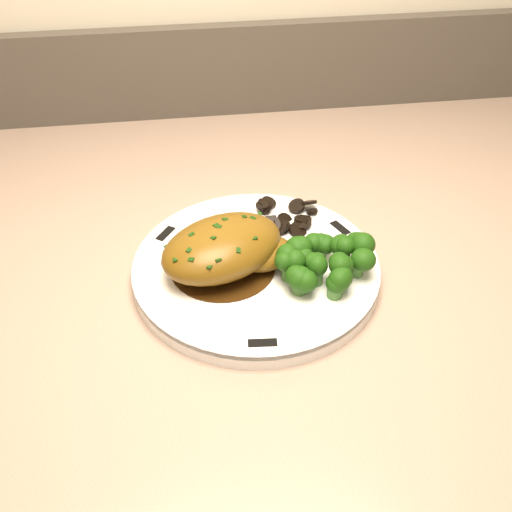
{
  "coord_description": "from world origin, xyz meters",
  "views": [
    {
      "loc": [
        0.44,
        1.18,
        1.23
      ],
      "look_at": [
        0.51,
        1.64,
        0.84
      ],
      "focal_mm": 45.0,
      "sensor_mm": 36.0,
      "label": 1
    }
  ],
  "objects": [
    {
      "name": "mushroom_pile",
      "position": [
        0.54,
        1.71,
        0.84
      ],
      "size": [
        0.08,
        0.06,
        0.02
      ],
      "color": "black",
      "rests_on": "plate"
    },
    {
      "name": "gravy_pool",
      "position": [
        0.48,
        1.64,
        0.83
      ],
      "size": [
        0.1,
        0.1,
        0.0
      ],
      "primitive_type": "cylinder",
      "color": "#341D09",
      "rests_on": "plate"
    },
    {
      "name": "counter",
      "position": [
        0.17,
        1.67,
        0.41
      ],
      "size": [
        1.89,
        0.64,
        0.94
      ],
      "color": "#513625",
      "rests_on": "ground"
    },
    {
      "name": "rim_accent_2",
      "position": [
        0.5,
        1.54,
        0.83
      ],
      "size": [
        0.03,
        0.01,
        0.0
      ],
      "primitive_type": "cube",
      "rotation": [
        0.0,
        0.0,
        6.2
      ],
      "color": "black",
      "rests_on": "plate"
    },
    {
      "name": "broccoli_florets",
      "position": [
        0.57,
        1.62,
        0.85
      ],
      "size": [
        0.09,
        0.07,
        0.03
      ],
      "rotation": [
        0.0,
        0.0,
        -0.01
      ],
      "color": "#498136",
      "rests_on": "plate"
    },
    {
      "name": "rim_accent_1",
      "position": [
        0.42,
        1.7,
        0.83
      ],
      "size": [
        0.02,
        0.02,
        0.0
      ],
      "primitive_type": "cube",
      "rotation": [
        0.0,
        0.0,
        4.1
      ],
      "color": "black",
      "rests_on": "plate"
    },
    {
      "name": "chicken_breast",
      "position": [
        0.48,
        1.64,
        0.85
      ],
      "size": [
        0.14,
        0.12,
        0.05
      ],
      "rotation": [
        0.0,
        0.0,
        0.44
      ],
      "color": "brown",
      "rests_on": "plate"
    },
    {
      "name": "rim_accent_0",
      "position": [
        0.6,
        1.69,
        0.83
      ],
      "size": [
        0.02,
        0.03,
        0.0
      ],
      "primitive_type": "cube",
      "rotation": [
        0.0,
        0.0,
        2.01
      ],
      "color": "black",
      "rests_on": "plate"
    },
    {
      "name": "plate",
      "position": [
        0.51,
        1.64,
        0.82
      ],
      "size": [
        0.29,
        0.29,
        0.02
      ],
      "primitive_type": "cylinder",
      "rotation": [
        0.0,
        0.0,
        0.25
      ],
      "color": "white",
      "rests_on": "counter"
    }
  ]
}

